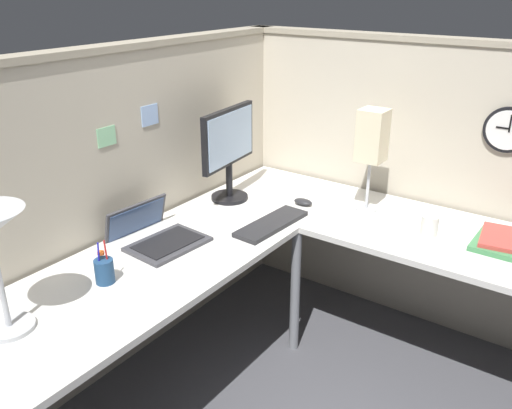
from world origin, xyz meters
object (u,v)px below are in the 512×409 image
Objects in this scene: computer_mouse at (303,202)px; wall_clock at (508,130)px; pen_cup at (104,271)px; monitor at (229,147)px; laptop at (154,235)px; book_stack at (501,241)px; desk_lamp_paper at (372,139)px; keyboard at (271,224)px; coffee_mug at (430,226)px.

computer_mouse is 1.05m from wall_clock.
wall_clock is at bearing -35.24° from pen_cup.
monitor reaches higher than laptop.
desk_lamp_paper reaches higher than book_stack.
wall_clock is (0.74, -0.85, 0.44)m from keyboard.
monitor reaches higher than computer_mouse.
monitor is at bearing 1.71° from laptop.
monitor is 0.50m from keyboard.
pen_cup is at bearing 144.76° from wall_clock.
book_stack is (0.27, -1.34, -0.27)m from monitor.
book_stack is at bearing -44.13° from pen_cup.
pen_cup reaches higher than keyboard.
computer_mouse is 0.67m from coffee_mug.
coffee_mug is (0.78, -1.02, 0.02)m from laptop.
pen_cup is 1.88× the size of coffee_mug.
monitor is 1.68× the size of book_stack.
pen_cup is (-0.97, -0.13, -0.24)m from monitor.
monitor is at bearing 113.22° from computer_mouse.
keyboard is 1.05m from book_stack.
computer_mouse is at bearing -11.92° from pen_cup.
coffee_mug is 0.44× the size of wall_clock.
monitor reaches higher than coffee_mug.
computer_mouse is at bearing 96.60° from book_stack.
desk_lamp_paper is (0.45, -0.29, 0.37)m from keyboard.
laptop is 0.83m from computer_mouse.
pen_cup is (-1.13, 0.24, 0.04)m from computer_mouse.
coffee_mug reaches higher than keyboard.
laptop is 0.40m from pen_cup.
desk_lamp_paper is at bearing -29.80° from keyboard.
desk_lamp_paper reaches higher than keyboard.
keyboard is 1.21m from wall_clock.
laptop reaches higher than keyboard.
computer_mouse is at bearing -25.09° from laptop.
desk_lamp_paper reaches higher than computer_mouse.
desk_lamp_paper is at bearing 88.22° from book_stack.
coffee_mug reaches higher than computer_mouse.
book_stack reaches higher than keyboard.
pen_cup is 0.82× the size of wall_clock.
laptop is 0.94× the size of keyboard.
wall_clock is at bearing -63.90° from computer_mouse.
monitor is 1.16× the size of keyboard.
monitor is 1.23× the size of laptop.
monitor is at bearing 115.24° from wall_clock.
monitor is at bearing 101.44° from book_stack.
desk_lamp_paper is 0.51m from coffee_mug.
laptop is 1.28m from coffee_mug.
keyboard is (-0.16, -0.38, -0.28)m from monitor.
keyboard is 4.13× the size of computer_mouse.
wall_clock reaches higher than computer_mouse.
computer_mouse is at bearing 92.49° from coffee_mug.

